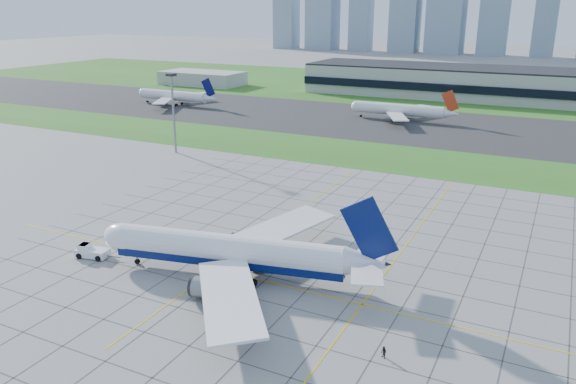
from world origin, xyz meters
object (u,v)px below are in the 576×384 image
at_px(crew_far, 384,352).
at_px(distant_jet_0, 174,96).
at_px(pushback_tug, 91,251).
at_px(airliner, 231,252).
at_px(crew_near, 119,248).
at_px(distant_jet_1, 400,110).
at_px(light_mast, 173,103).

distance_m(crew_far, distant_jet_0, 219.59).
relative_size(pushback_tug, crew_far, 5.21).
relative_size(airliner, distant_jet_0, 1.25).
distance_m(pushback_tug, distant_jet_0, 176.97).
height_order(pushback_tug, crew_far, pushback_tug).
height_order(pushback_tug, crew_near, pushback_tug).
bearing_deg(airliner, crew_far, -32.18).
relative_size(crew_far, distant_jet_1, 0.04).
xyz_separation_m(pushback_tug, crew_near, (3.02, 4.25, -0.33)).
xyz_separation_m(crew_near, distant_jet_0, (-97.55, 145.32, 3.70)).
bearing_deg(crew_far, light_mast, 177.90).
xyz_separation_m(crew_near, crew_far, (56.82, -10.81, 0.10)).
xyz_separation_m(light_mast, airliner, (63.85, -67.64, -11.52)).
height_order(crew_near, distant_jet_1, distant_jet_1).
height_order(pushback_tug, distant_jet_1, distant_jet_1).
bearing_deg(crew_near, crew_far, -70.07).
height_order(light_mast, pushback_tug, light_mast).
relative_size(light_mast, crew_far, 14.57).
distance_m(pushback_tug, crew_near, 5.23).
bearing_deg(distant_jet_1, pushback_tug, -95.33).
distance_m(airliner, crew_near, 25.61).
height_order(crew_far, distant_jet_1, distant_jet_1).
distance_m(distant_jet_0, distant_jet_1, 109.94).
xyz_separation_m(light_mast, pushback_tug, (35.55, -72.93, -15.06)).
relative_size(distant_jet_0, distant_jet_1, 0.99).
relative_size(airliner, pushback_tug, 5.88).
distance_m(crew_near, crew_far, 57.84).
bearing_deg(airliner, crew_near, 170.79).
height_order(airliner, crew_far, airliner).
height_order(light_mast, crew_far, light_mast).
bearing_deg(airliner, distant_jet_0, 118.84).
distance_m(light_mast, crew_far, 125.11).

